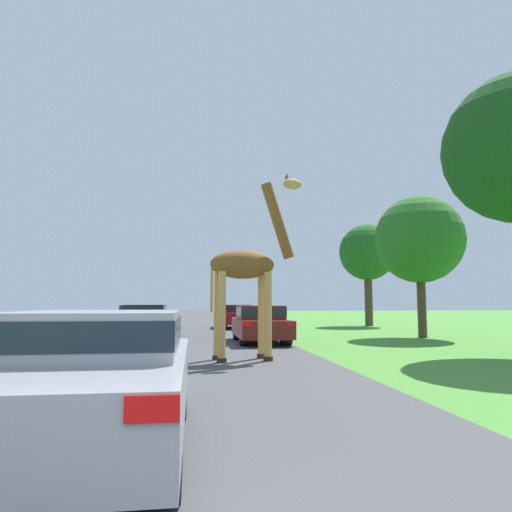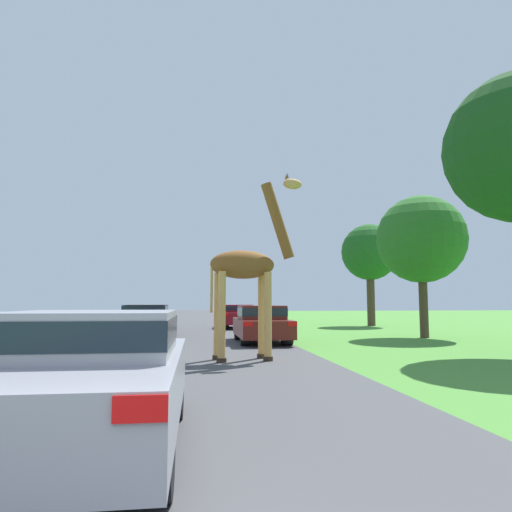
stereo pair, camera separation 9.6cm
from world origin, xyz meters
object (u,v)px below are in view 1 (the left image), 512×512
Objects in this scene: car_queue_left at (137,316)px; tree_right_cluster at (419,240)px; car_queue_right at (146,319)px; car_rear_follower at (260,323)px; car_far_ahead at (80,339)px; tree_centre_back at (367,253)px; giraffe_near_road at (248,270)px; car_lead_maroon at (95,375)px; car_verge_right at (235,316)px.

car_queue_left is 0.72× the size of tree_right_cluster.
car_rear_follower is (4.73, -3.69, -0.02)m from car_queue_right.
tree_centre_back is at bearing 51.65° from car_far_ahead.
tree_centre_back is at bearing 51.85° from car_rear_follower.
car_queue_right is 6.00m from car_rear_follower.
giraffe_near_road is 7.86m from car_lead_maroon.
car_verge_right is (5.10, 16.34, 0.04)m from car_far_ahead.
car_verge_right is at bearing 131.54° from tree_right_cluster.
car_rear_follower is at bearing -89.51° from car_verge_right.
car_queue_right is at bearing 169.35° from tree_right_cluster.
giraffe_near_road reaches higher than car_verge_right.
car_lead_maroon is 22.48m from car_queue_left.
car_queue_right is 0.76× the size of tree_right_cluster.
car_rear_follower is (1.12, 5.32, -1.67)m from giraffe_near_road.
car_verge_right reaches higher than car_queue_left.
car_far_ahead is at bearing -87.72° from car_queue_left.
giraffe_near_road is at bearing -101.87° from car_rear_follower.
car_rear_follower reaches higher than car_queue_left.
car_verge_right is at bearing 81.12° from car_lead_maroon.
car_queue_right is at bearing -79.69° from car_queue_left.
tree_right_cluster reaches higher than car_far_ahead.
car_lead_maroon is at bearing -117.58° from tree_centre_back.
tree_right_cluster is (12.14, -2.28, 3.56)m from car_queue_right.
car_verge_right is (4.64, 6.18, -0.02)m from car_queue_right.
car_queue_left is at bearing 147.73° from tree_right_cluster.
giraffe_near_road reaches higher than car_far_ahead.
car_queue_left is at bearing 120.84° from car_rear_follower.
car_lead_maroon is at bearing -128.18° from tree_right_cluster.
tree_centre_back is 1.07× the size of tree_right_cluster.
tree_right_cluster is at bearing 51.82° from car_lead_maroon.
car_verge_right is at bearing 90.49° from car_rear_follower.
car_queue_left is 0.67× the size of tree_centre_back.
car_lead_maroon is 16.33m from car_queue_right.
car_queue_left is (-1.11, 6.08, -0.03)m from car_queue_right.
car_queue_right is 10.17m from car_far_ahead.
car_lead_maroon reaches higher than car_verge_right.
giraffe_near_road is at bearing -121.04° from tree_centre_back.
tree_right_cluster is (7.42, 1.40, 3.59)m from car_rear_follower.
tree_centre_back is (14.10, 17.82, 4.12)m from car_far_ahead.
car_far_ahead is at bearing -81.78° from giraffe_near_road.
tree_centre_back is 10.06m from tree_right_cluster.
tree_right_cluster is at bearing 10.73° from car_rear_follower.
car_rear_follower is at bearing -128.15° from tree_centre_back.
car_queue_right is 1.10× the size of car_rear_follower.
giraffe_near_road is 1.23× the size of car_lead_maroon.
car_queue_right is (-3.61, 9.01, -1.65)m from giraffe_near_road.
giraffe_near_road is at bearing -72.64° from car_queue_left.
car_queue_right is 7.73m from car_verge_right.
car_rear_follower is at bearing 160.52° from giraffe_near_road.
car_lead_maroon is at bearing -105.93° from car_rear_follower.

